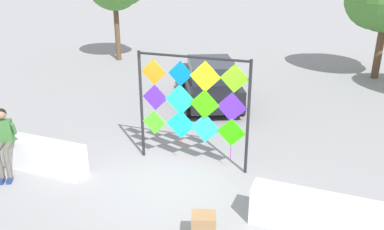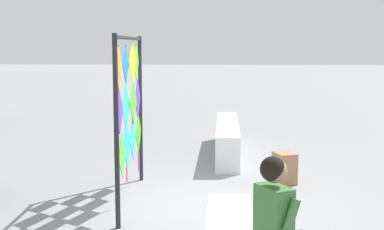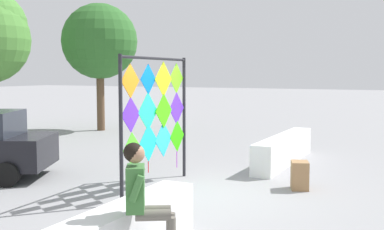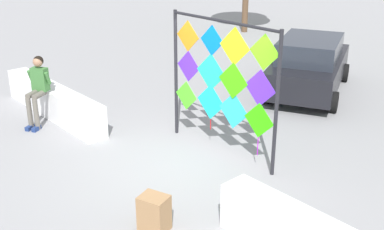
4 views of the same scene
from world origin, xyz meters
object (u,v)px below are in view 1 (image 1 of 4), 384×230
kite_display_rack (193,101)px  seated_vendor (3,138)px  cardboard_box_large (204,229)px  parked_car (211,82)px

kite_display_rack → seated_vendor: 4.32m
seated_vendor → cardboard_box_large: 5.04m
seated_vendor → cardboard_box_large: size_ratio=2.76×
kite_display_rack → cardboard_box_large: (1.23, -2.62, -1.32)m
cardboard_box_large → seated_vendor: bearing=173.5°
kite_display_rack → parked_car: 4.58m
parked_car → cardboard_box_large: (2.29, -7.00, -0.48)m
seated_vendor → parked_car: size_ratio=0.37×
seated_vendor → parked_car: 6.97m
kite_display_rack → seated_vendor: bearing=-151.2°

